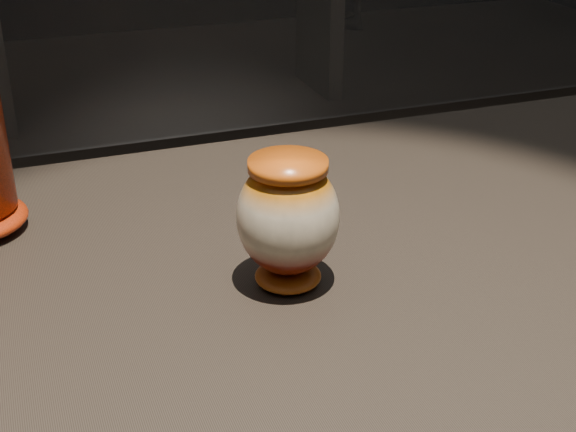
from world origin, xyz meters
TOP-DOWN VIEW (x-y plane):
  - display_plinth at (0.00, 0.00)m, footprint 2.00×0.80m
  - main_vase at (-0.17, -0.07)m, footprint 0.13×0.13m

SIDE VIEW (x-z plane):
  - display_plinth at x=0.00m, z-range 0.18..1.08m
  - main_vase at x=-0.17m, z-range 0.91..1.06m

